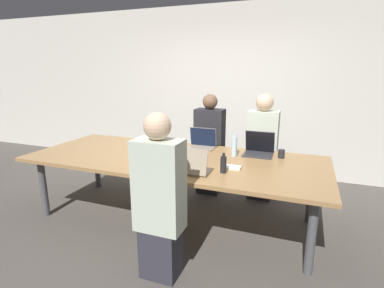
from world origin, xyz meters
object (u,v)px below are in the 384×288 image
Objects in this scene: person_near_midright at (160,201)px; person_far_center at (209,146)px; laptop_far_center at (202,142)px; laptop_far_right at (259,148)px; laptop_near_midright at (192,166)px; person_far_right at (262,149)px; bottle_near_midright at (223,164)px; stapler at (194,164)px; cup_far_right at (281,154)px; bottle_far_right at (234,146)px.

person_near_midright reaches higher than person_far_center.
person_far_center is (-0.03, 0.41, -0.15)m from laptop_far_center.
laptop_far_right is 1.03m from laptop_near_midright.
person_near_midright reaches higher than laptop_far_right.
laptop_near_midright is 0.56m from person_near_midright.
laptop_near_midright and laptop_far_center have the same top height.
laptop_far_right is 1.56m from person_near_midright.
person_near_midright is at bearing -105.88° from person_far_right.
bottle_near_midright is 1.35m from person_far_center.
bottle_near_midright is at bearing -42.46° from stapler.
person_far_right is 1.31m from bottle_near_midright.
laptop_far_center reaches higher than cup_far_right.
cup_far_right is 1.63m from person_near_midright.
bottle_far_right is at bearing -108.36° from laptop_near_midright.
bottle_far_right is 0.77m from laptop_near_midright.
laptop_far_right is 1.23× the size of bottle_far_right.
cup_far_right is at bearing -26.17° from person_far_center.
person_near_midright is at bearing -104.46° from bottle_far_right.
person_near_midright is 0.78m from bottle_near_midright.
laptop_far_right is 1.02× the size of laptop_near_midright.
stapler is at bearing -76.69° from laptop_far_center.
laptop_far_right reaches higher than laptop_far_center.
stapler is (-0.30, -0.52, -0.09)m from bottle_far_right.
person_far_right is 0.74m from bottle_far_right.
laptop_near_midright is at bearing -79.34° from person_far_center.
person_near_midright is 0.76m from stapler.
person_near_midright is (-0.56, -1.96, -0.01)m from person_far_right.
person_far_right is at bearing 117.51° from cup_far_right.
laptop_far_center is at bearing -84.42° from person_near_midright.
laptop_near_midright reaches higher than stapler.
person_far_right is at bearing 4.96° from person_far_center.
bottle_far_right reaches higher than cup_far_right.
laptop_far_center is (-0.73, 0.04, -0.00)m from laptop_far_right.
bottle_far_right is 0.61m from stapler.
bottle_near_midright reaches higher than stapler.
bottle_near_midright is at bearing -124.06° from cup_far_right.
cup_far_right is at bearing -131.93° from laptop_near_midright.
laptop_far_right is at bearing 169.57° from cup_far_right.
person_far_right is at bearing 81.40° from bottle_near_midright.
person_far_center is 1.17m from stapler.
cup_far_right is (0.26, -0.05, -0.03)m from laptop_far_right.
person_far_center reaches higher than stapler.
laptop_far_center is at bearing -145.77° from person_far_right.
stapler is at bearing -142.02° from cup_far_right.
laptop_far_right reaches higher than stapler.
bottle_near_midright is (-0.22, -0.77, 0.01)m from laptop_far_right.
bottle_near_midright is at bearing -58.02° from laptop_far_center.
laptop_near_midright is 1.39m from person_far_center.
person_near_midright is at bearing 81.08° from laptop_near_midright.
person_far_center is at bearing 71.02° from stapler.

